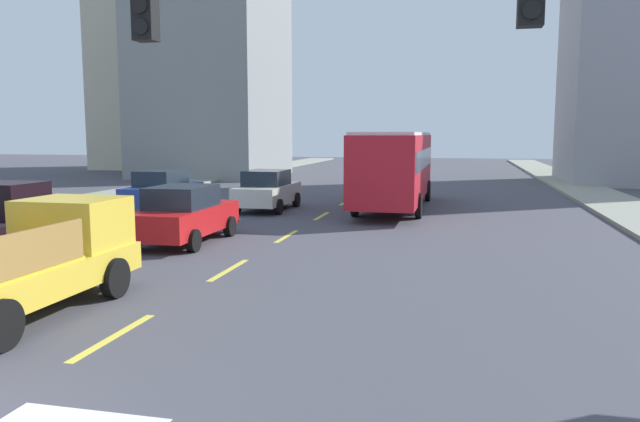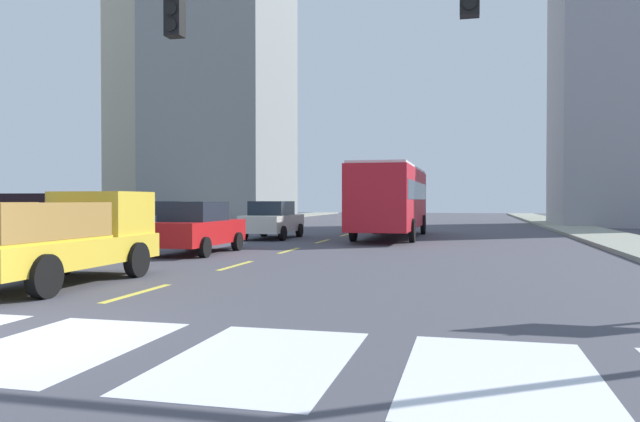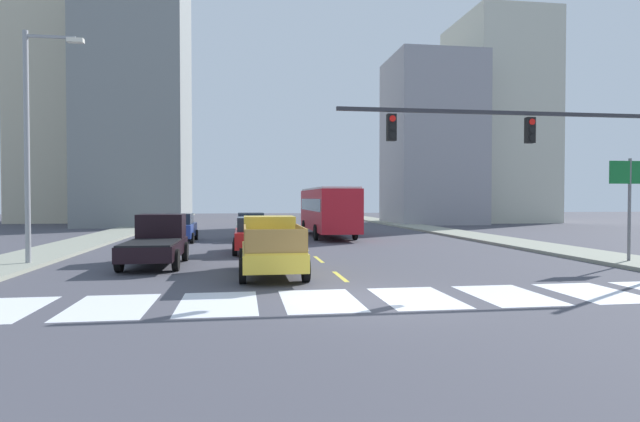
{
  "view_description": "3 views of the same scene",
  "coord_description": "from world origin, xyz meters",
  "px_view_note": "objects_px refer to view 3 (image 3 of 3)",
  "views": [
    {
      "loc": [
        5.4,
        -4.54,
        3.25
      ],
      "look_at": [
        2.4,
        8.38,
        1.58
      ],
      "focal_mm": 34.35,
      "sensor_mm": 36.0,
      "label": 1
    },
    {
      "loc": [
        6.08,
        -6.34,
        1.76
      ],
      "look_at": [
        0.41,
        16.88,
        1.34
      ],
      "focal_mm": 34.17,
      "sensor_mm": 36.0,
      "label": 2
    },
    {
      "loc": [
        -3.25,
        -13.24,
        2.62
      ],
      "look_at": [
        0.99,
        15.26,
        1.93
      ],
      "focal_mm": 29.49,
      "sensor_mm": 36.0,
      "label": 3
    }
  ],
  "objects_px": {
    "traffic_signal_gantry": "(567,148)",
    "sedan_mid": "(254,235)",
    "pickup_stakebed": "(271,247)",
    "sedan_near_right": "(179,228)",
    "pickup_dark": "(157,241)",
    "city_bus": "(328,208)",
    "sedan_near_left": "(251,226)",
    "direction_sign_green": "(629,188)",
    "streetlight_left": "(31,137)"
  },
  "relations": [
    {
      "from": "streetlight_left",
      "to": "sedan_near_left",
      "type": "bearing_deg",
      "value": 54.87
    },
    {
      "from": "city_bus",
      "to": "direction_sign_green",
      "type": "distance_m",
      "value": 19.14
    },
    {
      "from": "city_bus",
      "to": "sedan_mid",
      "type": "bearing_deg",
      "value": -117.78
    },
    {
      "from": "sedan_near_left",
      "to": "sedan_near_right",
      "type": "bearing_deg",
      "value": -163.55
    },
    {
      "from": "pickup_stakebed",
      "to": "sedan_near_left",
      "type": "distance_m",
      "value": 15.35
    },
    {
      "from": "direction_sign_green",
      "to": "streetlight_left",
      "type": "distance_m",
      "value": 23.35
    },
    {
      "from": "city_bus",
      "to": "direction_sign_green",
      "type": "xyz_separation_m",
      "value": [
        9.33,
        -16.67,
        1.08
      ]
    },
    {
      "from": "traffic_signal_gantry",
      "to": "sedan_mid",
      "type": "bearing_deg",
      "value": 136.92
    },
    {
      "from": "city_bus",
      "to": "streetlight_left",
      "type": "height_order",
      "value": "streetlight_left"
    },
    {
      "from": "pickup_stakebed",
      "to": "city_bus",
      "type": "distance_m",
      "value": 17.82
    },
    {
      "from": "sedan_near_right",
      "to": "sedan_mid",
      "type": "bearing_deg",
      "value": -56.74
    },
    {
      "from": "pickup_stakebed",
      "to": "pickup_dark",
      "type": "bearing_deg",
      "value": 142.68
    },
    {
      "from": "city_bus",
      "to": "sedan_mid",
      "type": "relative_size",
      "value": 2.45
    },
    {
      "from": "pickup_stakebed",
      "to": "sedan_mid",
      "type": "height_order",
      "value": "pickup_stakebed"
    },
    {
      "from": "sedan_mid",
      "to": "sedan_near_right",
      "type": "bearing_deg",
      "value": 119.02
    },
    {
      "from": "city_bus",
      "to": "direction_sign_green",
      "type": "bearing_deg",
      "value": -60.7
    },
    {
      "from": "pickup_dark",
      "to": "sedan_near_left",
      "type": "bearing_deg",
      "value": 74.18
    },
    {
      "from": "city_bus",
      "to": "streetlight_left",
      "type": "distance_m",
      "value": 19.79
    },
    {
      "from": "sedan_mid",
      "to": "sedan_near_left",
      "type": "relative_size",
      "value": 1.0
    },
    {
      "from": "pickup_stakebed",
      "to": "sedan_mid",
      "type": "distance_m",
      "value": 7.21
    },
    {
      "from": "sedan_near_left",
      "to": "traffic_signal_gantry",
      "type": "xyz_separation_m",
      "value": [
        10.1,
        -17.57,
        3.44
      ]
    },
    {
      "from": "pickup_dark",
      "to": "traffic_signal_gantry",
      "type": "bearing_deg",
      "value": -19.26
    },
    {
      "from": "traffic_signal_gantry",
      "to": "direction_sign_green",
      "type": "distance_m",
      "value": 5.39
    },
    {
      "from": "traffic_signal_gantry",
      "to": "pickup_dark",
      "type": "bearing_deg",
      "value": 158.74
    },
    {
      "from": "pickup_stakebed",
      "to": "traffic_signal_gantry",
      "type": "xyz_separation_m",
      "value": [
        9.66,
        -2.23,
        3.36
      ]
    },
    {
      "from": "traffic_signal_gantry",
      "to": "streetlight_left",
      "type": "relative_size",
      "value": 1.31
    },
    {
      "from": "direction_sign_green",
      "to": "streetlight_left",
      "type": "xyz_separation_m",
      "value": [
        -23.11,
        2.78,
        1.94
      ]
    },
    {
      "from": "sedan_near_right",
      "to": "sedan_mid",
      "type": "distance_m",
      "value": 8.28
    },
    {
      "from": "sedan_near_left",
      "to": "direction_sign_green",
      "type": "bearing_deg",
      "value": -43.35
    },
    {
      "from": "pickup_dark",
      "to": "sedan_mid",
      "type": "relative_size",
      "value": 1.18
    },
    {
      "from": "city_bus",
      "to": "traffic_signal_gantry",
      "type": "relative_size",
      "value": 0.92
    },
    {
      "from": "city_bus",
      "to": "sedan_mid",
      "type": "xyz_separation_m",
      "value": [
        -5.24,
        -9.93,
        -1.09
      ]
    },
    {
      "from": "city_bus",
      "to": "sedan_near_left",
      "type": "height_order",
      "value": "city_bus"
    },
    {
      "from": "direction_sign_green",
      "to": "pickup_dark",
      "type": "bearing_deg",
      "value": 171.52
    },
    {
      "from": "sedan_near_right",
      "to": "sedan_mid",
      "type": "relative_size",
      "value": 1.0
    },
    {
      "from": "sedan_near_right",
      "to": "sedan_mid",
      "type": "xyz_separation_m",
      "value": [
        4.35,
        -7.04,
        0.0
      ]
    },
    {
      "from": "pickup_dark",
      "to": "city_bus",
      "type": "xyz_separation_m",
      "value": [
        9.16,
        13.91,
        1.03
      ]
    },
    {
      "from": "sedan_near_right",
      "to": "sedan_near_left",
      "type": "height_order",
      "value": "same"
    },
    {
      "from": "pickup_stakebed",
      "to": "sedan_near_left",
      "type": "height_order",
      "value": "pickup_stakebed"
    },
    {
      "from": "sedan_mid",
      "to": "sedan_near_left",
      "type": "xyz_separation_m",
      "value": [
        -0.02,
        8.14,
        0.0
      ]
    },
    {
      "from": "sedan_mid",
      "to": "pickup_dark",
      "type": "bearing_deg",
      "value": -137.16
    },
    {
      "from": "city_bus",
      "to": "sedan_near_right",
      "type": "bearing_deg",
      "value": -163.18
    },
    {
      "from": "pickup_dark",
      "to": "sedan_near_left",
      "type": "distance_m",
      "value": 12.74
    },
    {
      "from": "sedan_near_left",
      "to": "streetlight_left",
      "type": "height_order",
      "value": "streetlight_left"
    },
    {
      "from": "pickup_stakebed",
      "to": "sedan_mid",
      "type": "bearing_deg",
      "value": 92.58
    },
    {
      "from": "pickup_stakebed",
      "to": "streetlight_left",
      "type": "relative_size",
      "value": 0.58
    },
    {
      "from": "pickup_stakebed",
      "to": "city_bus",
      "type": "height_order",
      "value": "city_bus"
    },
    {
      "from": "sedan_near_right",
      "to": "sedan_near_left",
      "type": "relative_size",
      "value": 1.0
    },
    {
      "from": "traffic_signal_gantry",
      "to": "direction_sign_green",
      "type": "xyz_separation_m",
      "value": [
        4.49,
        2.69,
        -1.27
      ]
    },
    {
      "from": "pickup_stakebed",
      "to": "sedan_near_right",
      "type": "xyz_separation_m",
      "value": [
        -4.77,
        14.24,
        -0.08
      ]
    }
  ]
}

